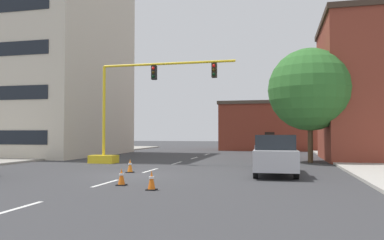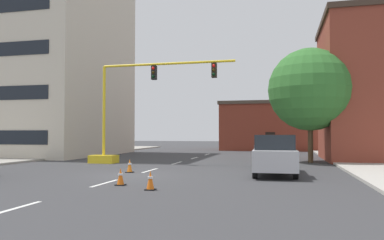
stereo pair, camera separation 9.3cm
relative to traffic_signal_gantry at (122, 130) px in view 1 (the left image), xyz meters
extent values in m
plane|color=#38383A|center=(3.58, -6.72, -2.31)|extent=(160.00, 160.00, 0.00)
cube|color=#9E998E|center=(-9.85, 1.28, -2.24)|extent=(6.00, 56.00, 0.14)
cube|color=silver|center=(3.58, -15.22, -2.30)|extent=(0.16, 2.40, 0.01)
cube|color=silver|center=(3.58, -9.72, -2.30)|extent=(0.16, 2.40, 0.01)
cube|color=silver|center=(3.58, -4.22, -2.30)|extent=(0.16, 2.40, 0.01)
cube|color=silver|center=(3.58, 1.28, -2.30)|extent=(0.16, 2.40, 0.01)
cube|color=silver|center=(3.58, 6.78, -2.30)|extent=(0.16, 2.40, 0.01)
cube|color=silver|center=(3.58, 12.28, -2.30)|extent=(0.16, 2.40, 0.01)
cube|color=beige|center=(-12.99, 8.28, 8.18)|extent=(15.45, 13.96, 20.96)
cube|color=brown|center=(9.41, 24.49, 0.46)|extent=(11.97, 8.65, 5.53)
cube|color=#4C4238|center=(9.41, 24.49, 3.42)|extent=(12.27, 8.95, 0.40)
cube|color=black|center=(9.41, 20.14, -1.21)|extent=(1.10, 0.06, 2.20)
cube|color=yellow|center=(-1.35, 0.00, -2.03)|extent=(1.80, 1.20, 0.55)
cylinder|color=yellow|center=(-1.35, 0.00, 1.34)|extent=(0.20, 0.20, 6.20)
cylinder|color=yellow|center=(3.25, 0.00, 4.44)|extent=(9.19, 0.16, 0.16)
cube|color=black|center=(2.33, 0.00, 3.87)|extent=(0.32, 0.36, 0.95)
sphere|color=red|center=(2.33, -0.19, 4.14)|extent=(0.20, 0.20, 0.20)
sphere|color=#38280A|center=(2.33, -0.19, 3.86)|extent=(0.20, 0.20, 0.20)
sphere|color=black|center=(2.33, -0.19, 3.58)|extent=(0.20, 0.20, 0.20)
cube|color=black|center=(6.46, 0.00, 3.87)|extent=(0.32, 0.36, 0.95)
sphere|color=red|center=(6.46, -0.19, 4.14)|extent=(0.20, 0.20, 0.20)
sphere|color=#38280A|center=(6.46, -0.19, 3.86)|extent=(0.20, 0.20, 0.20)
sphere|color=black|center=(6.46, -0.19, 3.58)|extent=(0.20, 0.20, 0.20)
cylinder|color=#4C3823|center=(12.69, 3.77, -0.82)|extent=(0.36, 0.36, 2.98)
sphere|color=#33702D|center=(12.69, 3.77, 2.87)|extent=(5.87, 5.87, 5.87)
cube|color=#BCBCC1|center=(10.35, -4.73, -1.49)|extent=(2.17, 5.46, 0.95)
cube|color=#1E2328|center=(10.38, -5.63, -0.67)|extent=(1.90, 1.86, 0.70)
cube|color=#BCBCC1|center=(10.32, -3.54, -0.94)|extent=(2.09, 2.87, 0.16)
cylinder|color=black|center=(11.31, -6.54, -1.97)|extent=(0.24, 0.69, 0.68)
cylinder|color=black|center=(9.51, -6.59, -1.97)|extent=(0.24, 0.69, 0.68)
cylinder|color=black|center=(11.20, -2.87, -1.97)|extent=(0.24, 0.69, 0.68)
cylinder|color=black|center=(9.40, -2.92, -1.97)|extent=(0.24, 0.69, 0.68)
cube|color=black|center=(6.05, -11.06, -2.29)|extent=(0.36, 0.36, 0.04)
cone|color=orange|center=(6.05, -11.06, -1.93)|extent=(0.28, 0.28, 0.67)
cylinder|color=white|center=(6.05, -11.06, -1.85)|extent=(0.19, 0.19, 0.08)
cube|color=black|center=(4.48, -10.16, -2.29)|extent=(0.36, 0.36, 0.04)
cone|color=orange|center=(4.48, -10.16, -1.94)|extent=(0.28, 0.28, 0.65)
cylinder|color=white|center=(4.48, -10.16, -1.86)|extent=(0.19, 0.19, 0.08)
cube|color=black|center=(2.90, -5.49, -2.29)|extent=(0.36, 0.36, 0.04)
cone|color=orange|center=(2.90, -5.49, -1.93)|extent=(0.28, 0.28, 0.67)
cylinder|color=white|center=(2.90, -5.49, -1.85)|extent=(0.19, 0.19, 0.08)
camera|label=1|loc=(10.65, -24.16, -0.24)|focal=35.32mm
camera|label=2|loc=(10.74, -24.13, -0.24)|focal=35.32mm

